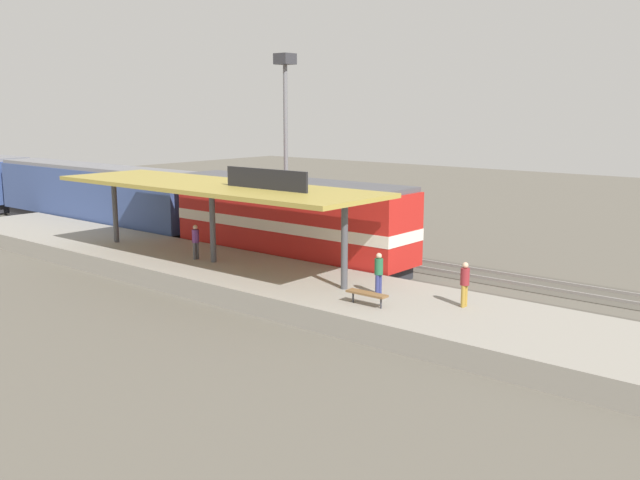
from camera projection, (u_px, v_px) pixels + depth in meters
The scene contains 13 objects.
ground_plane at pixel (303, 258), 39.15m from camera, with size 120.00×120.00×0.00m, color #5B564C.
track_near at pixel (279, 263), 37.63m from camera, with size 3.20×110.00×0.16m.
track_far at pixel (333, 250), 41.11m from camera, with size 3.20×110.00×0.16m.
platform at pixel (214, 271), 34.08m from camera, with size 6.00×44.00×0.90m, color gray.
station_canopy at pixel (213, 187), 33.27m from camera, with size 5.20×18.00×4.70m.
platform_bench at pixel (367, 294), 26.46m from camera, with size 0.44×1.70×0.50m.
locomotive at pixel (290, 221), 36.67m from camera, with size 2.93×14.43×4.44m.
passenger_carriage_front at pixel (95, 196), 48.01m from camera, with size 2.90×20.00×4.24m.
freight_car at pixel (219, 203), 46.84m from camera, with size 2.80×12.00×3.54m.
light_mast at pixel (285, 105), 46.11m from camera, with size 1.10×1.10×11.70m.
person_waiting at pixel (379, 272), 27.85m from camera, with size 0.34×0.34×1.71m.
person_walking at pixel (465, 282), 26.18m from camera, with size 0.34×0.34×1.71m.
person_boarding at pixel (196, 240), 34.46m from camera, with size 0.34×0.34×1.71m.
Camera 1 is at (-26.82, -25.21, 8.25)m, focal length 39.48 mm.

